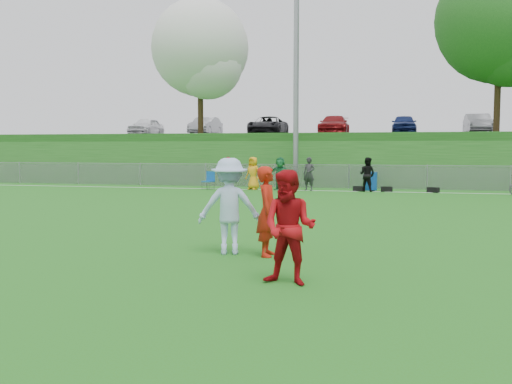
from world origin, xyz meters
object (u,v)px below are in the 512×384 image
(player_red_center, at_px, (290,228))
(recycling_bin, at_px, (371,181))
(player_blue, at_px, (229,206))
(player_red_left, at_px, (268,211))

(player_red_center, bearing_deg, recycling_bin, 98.24)
(recycling_bin, bearing_deg, player_blue, -96.78)
(player_blue, xyz_separation_m, recycling_bin, (2.19, 18.44, -0.52))
(player_red_left, relative_size, player_blue, 0.92)
(recycling_bin, bearing_deg, player_red_left, -94.27)
(player_red_center, relative_size, player_blue, 0.93)
(player_red_center, relative_size, recycling_bin, 1.98)
(player_red_left, xyz_separation_m, player_red_center, (0.85, -2.26, 0.01))
(player_red_left, bearing_deg, player_blue, 82.92)
(player_blue, height_order, recycling_bin, player_blue)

